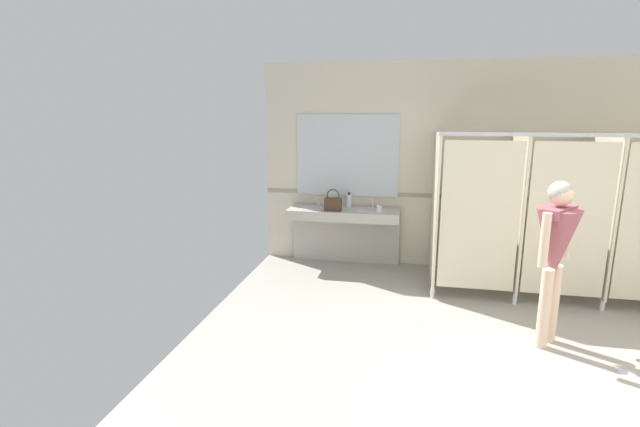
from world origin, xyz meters
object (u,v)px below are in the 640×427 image
Objects in this scene: paper_cup at (379,209)px; person_standing at (556,244)px; handbag at (333,204)px; soap_dispenser at (349,201)px.

person_standing is at bearing -46.12° from paper_cup.
handbag is 0.35m from soap_dispenser.
handbag is at bearing -122.23° from soap_dispenser.
soap_dispenser is at bearing 136.87° from person_standing.
paper_cup is (0.46, -0.25, -0.05)m from soap_dispenser.
person_standing reaches higher than paper_cup.
person_standing is 3.04m from handbag.
paper_cup is at bearing 4.35° from handbag.
person_standing reaches higher than soap_dispenser.
soap_dispenser is (0.19, 0.30, -0.01)m from handbag.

